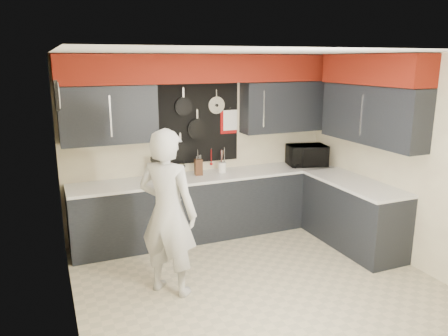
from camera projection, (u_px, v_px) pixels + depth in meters
name	position (u px, v px, depth m)	size (l,w,h in m)	color
ground	(253.00, 279.00, 5.17)	(4.00, 4.00, 0.00)	tan
back_wall_assembly	(205.00, 97.00, 6.12)	(4.00, 0.36, 2.60)	#F7F0BF
right_wall_assembly	(375.00, 106.00, 5.63)	(0.36, 3.50, 2.60)	#F7F0BF
left_wall_assembly	(65.00, 189.00, 4.11)	(0.05, 3.50, 2.60)	#F7F0BF
base_cabinets	(249.00, 208.00, 6.25)	(3.95, 2.20, 0.92)	black
microwave	(307.00, 155.00, 6.76)	(0.58, 0.39, 0.32)	black
knife_block	(198.00, 167.00, 6.20)	(0.10, 0.10, 0.23)	#3D2213
utensil_crock	(222.00, 167.00, 6.36)	(0.12, 0.12, 0.15)	white
coffee_maker	(159.00, 168.00, 5.94)	(0.20, 0.24, 0.32)	black
person	(168.00, 213.00, 4.68)	(0.67, 0.44, 1.85)	#BBBBB9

